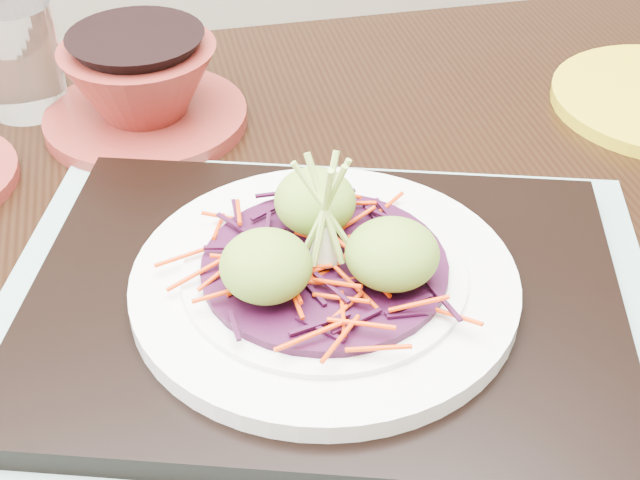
{
  "coord_description": "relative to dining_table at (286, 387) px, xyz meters",
  "views": [
    {
      "loc": [
        0.01,
        -0.55,
        1.2
      ],
      "look_at": [
        0.08,
        -0.1,
        0.84
      ],
      "focal_mm": 50.0,
      "sensor_mm": 36.0,
      "label": 1
    }
  ],
  "objects": [
    {
      "name": "dining_table",
      "position": [
        0.0,
        0.0,
        0.0
      ],
      "size": [
        1.33,
        0.94,
        0.79
      ],
      "rotation": [
        0.0,
        0.0,
        0.07
      ],
      "color": "black",
      "rests_on": "ground"
    },
    {
      "name": "cabbage_bed",
      "position": [
        0.02,
        -0.03,
        0.15
      ],
      "size": [
        0.16,
        0.16,
        0.01
      ],
      "primitive_type": "cylinder",
      "color": "#370B2A",
      "rests_on": "white_plate"
    },
    {
      "name": "guacamole_scoops",
      "position": [
        0.02,
        -0.04,
        0.17
      ],
      "size": [
        0.14,
        0.12,
        0.04
      ],
      "color": "olive",
      "rests_on": "cabbage_bed"
    },
    {
      "name": "serving_tray",
      "position": [
        0.02,
        -0.03,
        0.12
      ],
      "size": [
        0.45,
        0.37,
        0.02
      ],
      "primitive_type": "cube",
      "rotation": [
        0.0,
        0.0,
        -0.24
      ],
      "color": "black",
      "rests_on": "placemat"
    },
    {
      "name": "white_plate",
      "position": [
        0.02,
        -0.03,
        0.13
      ],
      "size": [
        0.25,
        0.25,
        0.02
      ],
      "color": "silver",
      "rests_on": "serving_tray"
    },
    {
      "name": "carrot_julienne",
      "position": [
        0.02,
        -0.03,
        0.15
      ],
      "size": [
        0.19,
        0.19,
        0.01
      ],
      "primitive_type": null,
      "color": "red",
      "rests_on": "cabbage_bed"
    },
    {
      "name": "water_glass",
      "position": [
        -0.2,
        0.28,
        0.15
      ],
      "size": [
        0.07,
        0.07,
        0.1
      ],
      "primitive_type": "cylinder",
      "rotation": [
        0.0,
        0.0,
        -0.08
      ],
      "color": "white",
      "rests_on": "dining_table"
    },
    {
      "name": "scallion_garnish",
      "position": [
        0.02,
        -0.03,
        0.19
      ],
      "size": [
        0.06,
        0.06,
        0.09
      ],
      "primitive_type": null,
      "color": "#9CC24D",
      "rests_on": "cabbage_bed"
    },
    {
      "name": "terracotta_bowl_set",
      "position": [
        -0.09,
        0.24,
        0.14
      ],
      "size": [
        0.24,
        0.24,
        0.07
      ],
      "rotation": [
        0.0,
        0.0,
        0.44
      ],
      "color": "maroon",
      "rests_on": "dining_table"
    },
    {
      "name": "placemat",
      "position": [
        0.02,
        -0.03,
        0.11
      ],
      "size": [
        0.52,
        0.45,
        0.0
      ],
      "primitive_type": "cube",
      "rotation": [
        0.0,
        0.0,
        -0.24
      ],
      "color": "#7CA197",
      "rests_on": "dining_table"
    }
  ]
}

